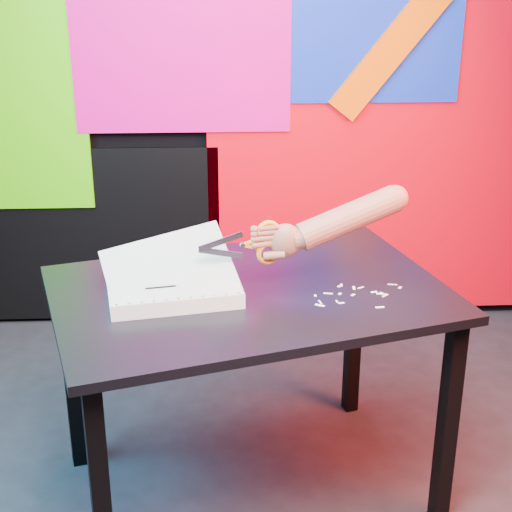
{
  "coord_description": "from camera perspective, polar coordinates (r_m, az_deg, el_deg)",
  "views": [
    {
      "loc": [
        -0.08,
        -2.03,
        1.76
      ],
      "look_at": [
        0.02,
        0.15,
        0.87
      ],
      "focal_mm": 55.0,
      "sensor_mm": 36.0,
      "label": 1
    }
  ],
  "objects": [
    {
      "name": "room",
      "position": [
        2.07,
        -0.27,
        10.79
      ],
      "size": [
        3.01,
        3.01,
        2.71
      ],
      "color": "#25252B",
      "rests_on": "ground"
    },
    {
      "name": "backdrop",
      "position": [
        3.58,
        -0.21,
        9.2
      ],
      "size": [
        2.88,
        0.05,
        2.08
      ],
      "color": "red",
      "rests_on": "ground"
    },
    {
      "name": "work_table",
      "position": [
        2.46,
        -0.49,
        -4.39
      ],
      "size": [
        1.37,
        1.1,
        0.75
      ],
      "rotation": [
        0.0,
        0.0,
        0.29
      ],
      "color": "black",
      "rests_on": "ground"
    },
    {
      "name": "printout_stack",
      "position": [
        2.39,
        -6.06,
        -2.27
      ],
      "size": [
        0.45,
        0.35,
        0.21
      ],
      "rotation": [
        0.0,
        0.0,
        0.18
      ],
      "color": "beige",
      "rests_on": "work_table"
    },
    {
      "name": "scissors",
      "position": [
        2.38,
        0.47,
        0.95
      ],
      "size": [
        0.25,
        0.07,
        0.14
      ],
      "rotation": [
        0.0,
        0.0,
        0.23
      ],
      "color": "silver",
      "rests_on": "printout_stack"
    },
    {
      "name": "hand_forearm",
      "position": [
        2.44,
        5.98,
        2.53
      ],
      "size": [
        0.49,
        0.16,
        0.2
      ],
      "rotation": [
        0.0,
        0.0,
        0.23
      ],
      "color": "brown",
      "rests_on": "work_table"
    },
    {
      "name": "paper_clippings",
      "position": [
        2.4,
        7.29,
        -2.81
      ],
      "size": [
        0.29,
        0.18,
        0.0
      ],
      "color": "beige",
      "rests_on": "work_table"
    }
  ]
}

